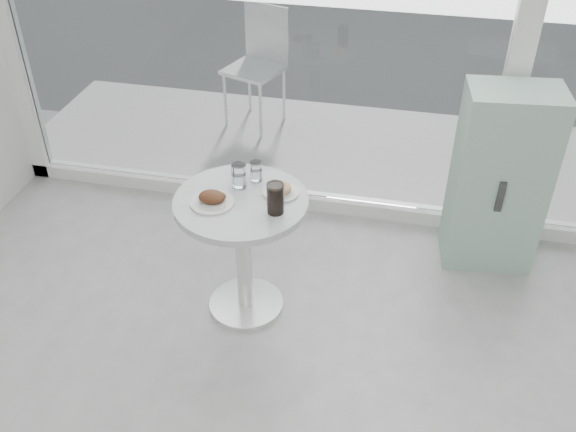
% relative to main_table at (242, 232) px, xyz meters
% --- Properties ---
extents(main_table, '(0.72, 0.72, 0.77)m').
position_rel_main_table_xyz_m(main_table, '(0.00, 0.00, 0.00)').
color(main_table, white).
rests_on(main_table, ground).
extents(patio_deck, '(5.60, 1.60, 0.05)m').
position_rel_main_table_xyz_m(patio_deck, '(0.50, 1.90, -0.53)').
color(patio_deck, beige).
rests_on(patio_deck, ground).
extents(mint_cabinet, '(0.58, 0.42, 1.18)m').
position_rel_main_table_xyz_m(mint_cabinet, '(1.39, 0.79, 0.04)').
color(mint_cabinet, '#98C2AD').
rests_on(mint_cabinet, ground).
extents(patio_chair, '(0.54, 0.54, 0.98)m').
position_rel_main_table_xyz_m(patio_chair, '(-0.49, 2.26, 0.06)').
color(patio_chair, white).
rests_on(patio_chair, patio_deck).
extents(plate_fritter, '(0.23, 0.23, 0.07)m').
position_rel_main_table_xyz_m(plate_fritter, '(-0.13, -0.07, 0.25)').
color(plate_fritter, silver).
rests_on(plate_fritter, main_table).
extents(plate_donut, '(0.20, 0.20, 0.05)m').
position_rel_main_table_xyz_m(plate_donut, '(0.19, 0.10, 0.24)').
color(plate_donut, silver).
rests_on(plate_donut, main_table).
extents(water_tumbler_a, '(0.08, 0.08, 0.13)m').
position_rel_main_table_xyz_m(water_tumbler_a, '(-0.04, 0.12, 0.28)').
color(water_tumbler_a, white).
rests_on(water_tumbler_a, main_table).
extents(water_tumbler_b, '(0.07, 0.07, 0.11)m').
position_rel_main_table_xyz_m(water_tumbler_b, '(0.03, 0.20, 0.27)').
color(water_tumbler_b, white).
rests_on(water_tumbler_b, main_table).
extents(cola_glass, '(0.09, 0.09, 0.17)m').
position_rel_main_table_xyz_m(cola_glass, '(0.21, -0.07, 0.30)').
color(cola_glass, white).
rests_on(cola_glass, main_table).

